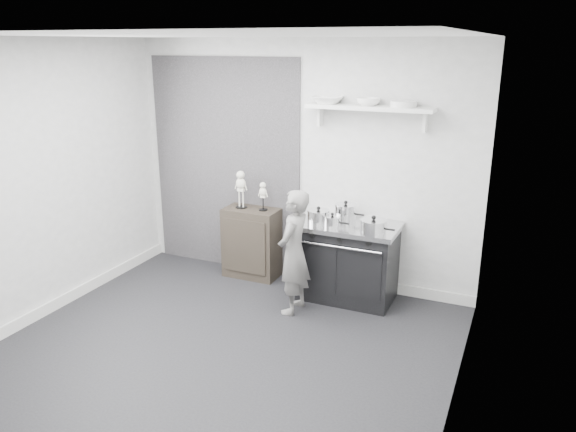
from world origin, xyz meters
name	(u,v)px	position (x,y,z in m)	size (l,w,h in m)	color
ground	(223,349)	(0.00, 0.00, 0.00)	(4.00, 4.00, 0.00)	black
room_shell	(216,167)	(-0.09, 0.15, 1.64)	(4.02, 3.62, 2.71)	#B2B2AF
wall_shelf	(369,109)	(0.80, 1.68, 2.01)	(1.30, 0.26, 0.24)	silver
stove	(348,261)	(0.69, 1.48, 0.42)	(1.04, 0.65, 0.83)	black
side_cabinet	(252,242)	(-0.52, 1.61, 0.41)	(0.63, 0.37, 0.82)	black
child	(294,252)	(0.28, 0.95, 0.64)	(0.47, 0.31, 1.28)	slate
pot_front_left	(318,217)	(0.38, 1.38, 0.91)	(0.32, 0.23, 0.18)	silver
pot_back_left	(346,212)	(0.61, 1.59, 0.92)	(0.32, 0.24, 0.22)	silver
pot_front_right	(373,227)	(1.00, 1.28, 0.91)	(0.35, 0.26, 0.19)	silver
pot_front_center	(332,221)	(0.55, 1.33, 0.89)	(0.28, 0.19, 0.15)	silver
skeleton_full	(241,186)	(-0.65, 1.61, 1.07)	(0.14, 0.09, 0.50)	beige
skeleton_torso	(263,194)	(-0.37, 1.61, 1.01)	(0.11, 0.07, 0.38)	beige
bowl_large	(328,100)	(0.35, 1.67, 2.08)	(0.31, 0.31, 0.08)	white
bowl_small	(368,102)	(0.79, 1.67, 2.08)	(0.24, 0.24, 0.08)	white
plate_stack	(403,104)	(1.14, 1.67, 2.07)	(0.26, 0.26, 0.06)	silver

